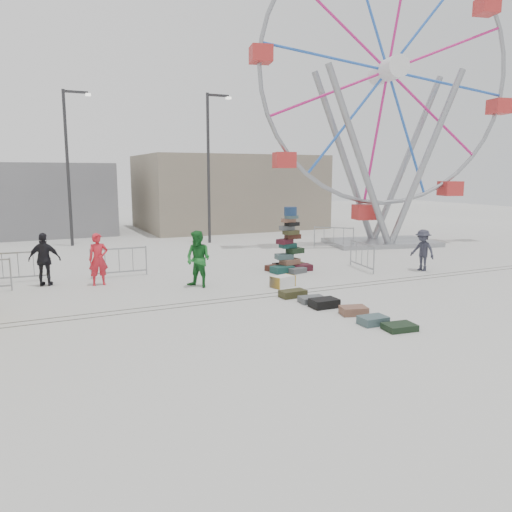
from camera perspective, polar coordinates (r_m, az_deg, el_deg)
name	(u,v)px	position (r m, az deg, el deg)	size (l,w,h in m)	color
ground	(265,303)	(14.84, 1.01, -5.39)	(90.00, 90.00, 0.00)	#9E9E99
track_line_near	(256,298)	(15.36, 0.01, -4.86)	(40.00, 0.04, 0.01)	#47443F
track_line_far	(251,295)	(15.71, -0.61, -4.53)	(40.00, 0.04, 0.01)	#47443F
building_right	(228,192)	(35.49, -3.16, 7.33)	(12.00, 8.00, 5.00)	gray
building_left	(26,199)	(34.90, -24.79, 5.95)	(10.00, 8.00, 4.40)	gray
lamp_post_right	(210,160)	(27.54, -5.28, 10.82)	(1.41, 0.25, 8.00)	#2D2D30
lamp_post_left	(69,160)	(27.98, -20.57, 10.25)	(1.41, 0.25, 8.00)	#2D2D30
suitcase_tower	(289,253)	(19.60, 3.80, 0.33)	(1.77, 1.57, 2.51)	#16443E
ferris_wheel	(387,94)	(27.80, 14.73, 17.46)	(13.38, 4.57, 15.89)	gray
steamer_trunk	(283,281)	(16.91, 3.07, -2.92)	(0.79, 0.46, 0.37)	silver
row_case_0	(293,294)	(15.55, 4.23, -4.30)	(0.82, 0.46, 0.22)	#36351B
row_case_1	(312,300)	(14.95, 6.42, -4.97)	(0.74, 0.51, 0.18)	#4F5356
row_case_2	(324,303)	(14.48, 7.80, -5.35)	(0.78, 0.54, 0.25)	black
row_case_3	(354,311)	(13.89, 11.10, -6.13)	(0.70, 0.50, 0.22)	brown
row_case_4	(373,320)	(13.11, 13.23, -7.17)	(0.70, 0.49, 0.21)	#3F585B
row_case_5	(400,327)	(12.82, 16.09, -7.81)	(0.76, 0.54, 0.16)	black
barricade_dummy_b	(18,267)	(19.44, -25.53, -1.11)	(2.00, 0.10, 1.10)	gray
barricade_dummy_c	(119,262)	(19.14, -15.37, -0.67)	(2.00, 0.10, 1.10)	gray
barricade_wheel_front	(362,256)	(20.28, 12.00, 0.01)	(2.00, 0.10, 1.10)	gray
barricade_wheel_back	(334,237)	(25.88, 8.87, 2.11)	(2.00, 0.10, 1.10)	gray
pedestrian_red	(98,259)	(17.86, -17.57, -0.36)	(0.65, 0.43, 1.79)	red
pedestrian_green	(198,259)	(16.81, -6.62, -0.36)	(0.93, 0.72, 1.91)	#1A6925
pedestrian_black	(45,259)	(18.36, -23.01, -0.37)	(1.07, 0.44, 1.82)	black
pedestrian_grey	(423,250)	(20.64, 18.50, 0.64)	(1.05, 0.61, 1.63)	#272834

